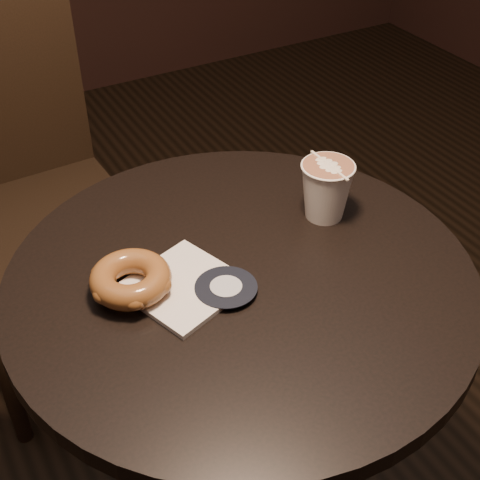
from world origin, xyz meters
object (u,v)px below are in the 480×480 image
at_px(cafe_table, 241,363).
at_px(pastry_bag, 184,286).
at_px(chair, 14,159).
at_px(doughnut, 131,279).
at_px(latte_cup, 326,191).

xyz_separation_m(cafe_table, pastry_bag, (-0.09, 0.01, 0.20)).
bearing_deg(chair, doughnut, -91.01).
height_order(cafe_table, pastry_bag, pastry_bag).
bearing_deg(cafe_table, chair, 102.87).
bearing_deg(doughnut, pastry_bag, -21.54).
xyz_separation_m(chair, latte_cup, (0.36, -0.70, 0.20)).
xyz_separation_m(cafe_table, latte_cup, (0.19, 0.06, 0.25)).
height_order(chair, pastry_bag, chair).
bearing_deg(pastry_bag, latte_cup, -9.06).
bearing_deg(pastry_bag, cafe_table, -25.92).
height_order(chair, latte_cup, chair).
bearing_deg(latte_cup, doughnut, -176.50).
height_order(pastry_bag, doughnut, doughnut).
height_order(pastry_bag, latte_cup, latte_cup).
distance_m(cafe_table, chair, 0.78).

